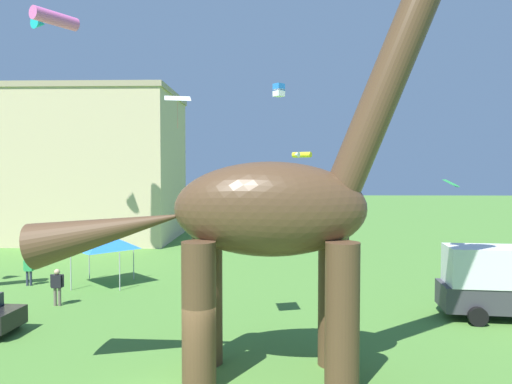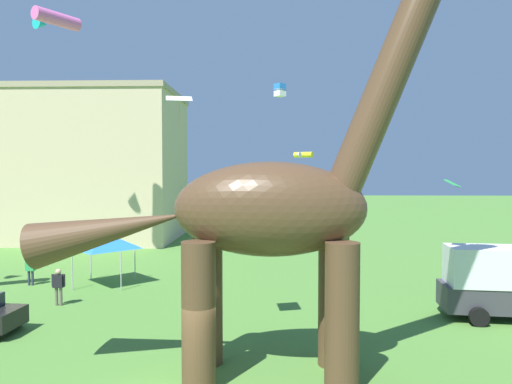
% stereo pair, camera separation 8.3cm
% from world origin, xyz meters
% --- Properties ---
extents(dinosaur_sculpture, '(14.08, 2.98, 14.72)m').
position_xyz_m(dinosaur_sculpture, '(2.48, 2.02, 5.32)').
color(dinosaur_sculpture, '#513823').
rests_on(dinosaur_sculpture, ground_plane).
extents(parked_box_truck, '(5.79, 2.66, 3.20)m').
position_xyz_m(parked_box_truck, '(12.89, 8.23, 1.65)').
color(parked_box_truck, '#38383D').
rests_on(parked_box_truck, ground_plane).
extents(person_near_flyer, '(0.64, 0.28, 1.70)m').
position_xyz_m(person_near_flyer, '(-11.17, 13.78, 1.03)').
color(person_near_flyer, '#2D3347').
rests_on(person_near_flyer, ground_plane).
extents(person_far_spectator, '(0.67, 0.30, 1.79)m').
position_xyz_m(person_far_spectator, '(-7.73, 9.74, 1.08)').
color(person_far_spectator, '#6B6056').
rests_on(person_far_spectator, ground_plane).
extents(festival_canopy_tent, '(3.15, 3.15, 3.00)m').
position_xyz_m(festival_canopy_tent, '(-6.98, 14.13, 2.54)').
color(festival_canopy_tent, '#B2B2B7').
rests_on(festival_canopy_tent, ground_plane).
extents(kite_high_left, '(0.94, 1.05, 0.32)m').
position_xyz_m(kite_high_left, '(10.19, 7.40, 6.01)').
color(kite_high_left, green).
extents(kite_mid_center, '(2.04, 1.65, 2.31)m').
position_xyz_m(kite_mid_center, '(-3.81, 20.26, 11.56)').
color(kite_mid_center, white).
extents(kite_near_low, '(1.51, 1.58, 0.45)m').
position_xyz_m(kite_near_low, '(4.92, 23.47, 7.79)').
color(kite_near_low, yellow).
extents(kite_mid_left, '(3.30, 3.17, 0.93)m').
position_xyz_m(kite_mid_left, '(-11.97, 19.01, 16.62)').
color(kite_mid_left, pink).
extents(kite_far_right, '(0.72, 0.72, 0.72)m').
position_xyz_m(kite_far_right, '(3.07, 14.67, 11.16)').
color(kite_far_right, '#287AE5').
extents(kite_drifting, '(1.08, 1.39, 0.31)m').
position_xyz_m(kite_drifting, '(1.46, 6.50, 5.85)').
color(kite_drifting, white).
extents(background_building_block, '(16.16, 12.33, 14.12)m').
position_xyz_m(background_building_block, '(-14.49, 33.06, 7.07)').
color(background_building_block, '#CCB78E').
rests_on(background_building_block, ground_plane).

